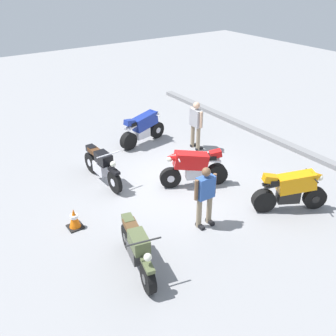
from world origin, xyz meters
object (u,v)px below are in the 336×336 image
at_px(motorcycle_orange_sportbike, 291,189).
at_px(person_in_blue_shirt, 205,194).
at_px(motorcycle_red_sportbike, 194,167).
at_px(person_in_gray_shirt, 196,123).
at_px(motorcycle_blue_sportbike, 143,127).
at_px(traffic_cone, 74,218).
at_px(motorcycle_olive_vintage, 137,249).
at_px(motorcycle_black_cruiser, 102,165).

bearing_deg(motorcycle_orange_sportbike, person_in_blue_shirt, -169.41).
relative_size(motorcycle_red_sportbike, person_in_gray_shirt, 1.11).
height_order(motorcycle_blue_sportbike, motorcycle_orange_sportbike, same).
distance_m(person_in_gray_shirt, traffic_cone, 5.50).
xyz_separation_m(motorcycle_olive_vintage, traffic_cone, (-2.03, -0.55, -0.23)).
relative_size(motorcycle_red_sportbike, traffic_cone, 3.48).
bearing_deg(motorcycle_black_cruiser, motorcycle_orange_sportbike, 37.79).
bearing_deg(person_in_blue_shirt, motorcycle_black_cruiser, -160.24).
bearing_deg(motorcycle_olive_vintage, traffic_cone, -151.73).
height_order(motorcycle_olive_vintage, person_in_blue_shirt, person_in_blue_shirt).
bearing_deg(person_in_gray_shirt, motorcycle_blue_sportbike, 135.03).
bearing_deg(motorcycle_black_cruiser, person_in_gray_shirt, 91.81).
xyz_separation_m(person_in_gray_shirt, traffic_cone, (1.84, -5.14, -0.68)).
bearing_deg(traffic_cone, person_in_blue_shirt, 57.60).
xyz_separation_m(motorcycle_olive_vintage, person_in_blue_shirt, (-0.36, 2.08, 0.39)).
relative_size(person_in_blue_shirt, traffic_cone, 2.96).
height_order(motorcycle_orange_sportbike, motorcycle_black_cruiser, motorcycle_orange_sportbike).
distance_m(motorcycle_orange_sportbike, traffic_cone, 5.44).
bearing_deg(traffic_cone, motorcycle_black_cruiser, 136.47).
height_order(person_in_gray_shirt, traffic_cone, person_in_gray_shirt).
relative_size(motorcycle_red_sportbike, motorcycle_olive_vintage, 0.95).
distance_m(motorcycle_blue_sportbike, motorcycle_black_cruiser, 2.86).
relative_size(motorcycle_blue_sportbike, motorcycle_black_cruiser, 0.93).
height_order(motorcycle_orange_sportbike, traffic_cone, motorcycle_orange_sportbike).
height_order(motorcycle_black_cruiser, person_in_gray_shirt, person_in_gray_shirt).
distance_m(person_in_blue_shirt, traffic_cone, 3.18).
bearing_deg(motorcycle_orange_sportbike, motorcycle_black_cruiser, 158.53).
height_order(motorcycle_blue_sportbike, motorcycle_black_cruiser, motorcycle_blue_sportbike).
relative_size(motorcycle_red_sportbike, motorcycle_blue_sportbike, 0.95).
relative_size(motorcycle_red_sportbike, motorcycle_orange_sportbike, 1.03).
xyz_separation_m(motorcycle_blue_sportbike, traffic_cone, (3.22, -3.91, -0.33)).
height_order(motorcycle_red_sportbike, motorcycle_black_cruiser, motorcycle_red_sportbike).
bearing_deg(motorcycle_blue_sportbike, motorcycle_orange_sportbike, -91.97).
height_order(motorcycle_red_sportbike, motorcycle_orange_sportbike, same).
distance_m(motorcycle_black_cruiser, person_in_blue_shirt, 3.49).
relative_size(motorcycle_blue_sportbike, traffic_cone, 3.68).
height_order(motorcycle_orange_sportbike, motorcycle_olive_vintage, motorcycle_orange_sportbike).
bearing_deg(motorcycle_red_sportbike, motorcycle_blue_sportbike, -70.50).
distance_m(motorcycle_orange_sportbike, person_in_gray_shirt, 4.28).
distance_m(motorcycle_red_sportbike, motorcycle_orange_sportbike, 2.69).
bearing_deg(motorcycle_olive_vintage, person_in_blue_shirt, 112.97).
height_order(motorcycle_black_cruiser, traffic_cone, motorcycle_black_cruiser).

